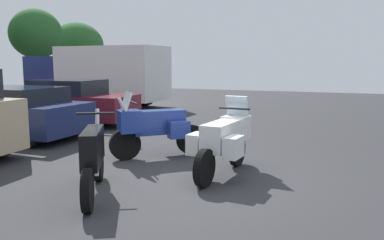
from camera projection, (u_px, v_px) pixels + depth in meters
name	position (u px, v px, depth m)	size (l,w,h in m)	color
ground	(198.00, 181.00, 7.05)	(44.00, 44.00, 0.10)	#2D2D30
motorcycle_touring	(224.00, 139.00, 7.23)	(2.16, 0.95, 1.39)	black
motorcycle_second	(155.00, 127.00, 8.52)	(1.57, 1.62, 1.43)	black
motorcycle_third	(93.00, 157.00, 6.13)	(1.88, 1.12, 1.25)	black
car_navy	(10.00, 113.00, 10.73)	(1.96, 4.28, 1.37)	navy
car_maroon	(65.00, 102.00, 13.35)	(2.13, 4.94, 1.45)	maroon
box_truck	(98.00, 75.00, 18.38)	(2.62, 6.66, 2.71)	navy
tree_rear	(36.00, 34.00, 26.02)	(3.35, 3.35, 5.45)	#4C3823
tree_far_left	(77.00, 45.00, 31.09)	(4.07, 4.07, 5.06)	#4C3823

